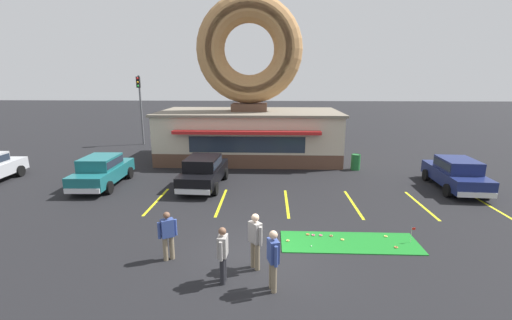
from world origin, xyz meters
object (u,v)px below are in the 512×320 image
at_px(car_teal, 102,170).
at_px(pedestrian_leather_jacket_man, 168,234).
at_px(pedestrian_blue_sweater_man, 273,258).
at_px(golf_ball, 311,246).
at_px(car_navy, 456,173).
at_px(car_black, 204,170).
at_px(putting_flag_pin, 413,231).
at_px(pedestrian_clipboard_woman, 223,252).
at_px(trash_bin, 356,162).
at_px(traffic_light_pole, 140,101).
at_px(pedestrian_hooded_kid, 255,238).

height_order(car_teal, pedestrian_leather_jacket_man, car_teal).
height_order(car_teal, pedestrian_blue_sweater_man, pedestrian_blue_sweater_man).
height_order(golf_ball, car_navy, car_navy).
xyz_separation_m(car_black, pedestrian_blue_sweater_man, (3.55, -8.94, 0.08)).
distance_m(putting_flag_pin, pedestrian_clipboard_woman, 6.69).
bearing_deg(trash_bin, putting_flag_pin, -92.47).
bearing_deg(pedestrian_leather_jacket_man, putting_flag_pin, 10.11).
xyz_separation_m(pedestrian_leather_jacket_man, traffic_light_pole, (-7.80, 19.02, 2.84)).
bearing_deg(pedestrian_leather_jacket_man, pedestrian_clipboard_woman, -31.61).
bearing_deg(pedestrian_clipboard_woman, traffic_light_pole, 115.60).
bearing_deg(golf_ball, trash_bin, 69.25).
xyz_separation_m(pedestrian_blue_sweater_man, pedestrian_leather_jacket_man, (-3.23, 1.46, -0.08)).
height_order(pedestrian_blue_sweater_man, traffic_light_pole, traffic_light_pole).
relative_size(car_black, pedestrian_leather_jacket_man, 2.94).
height_order(car_black, pedestrian_clipboard_woman, pedestrian_clipboard_woman).
bearing_deg(putting_flag_pin, car_navy, 53.40).
xyz_separation_m(pedestrian_hooded_kid, traffic_light_pole, (-10.51, 19.42, 2.75)).
distance_m(golf_ball, car_black, 8.19).
height_order(car_teal, pedestrian_hooded_kid, pedestrian_hooded_kid).
bearing_deg(pedestrian_leather_jacket_man, car_black, 92.52).
relative_size(car_black, pedestrian_clipboard_woman, 2.85).
xyz_separation_m(pedestrian_clipboard_woman, trash_bin, (6.58, 12.41, -0.40)).
xyz_separation_m(car_teal, pedestrian_clipboard_woman, (7.53, -8.52, 0.03)).
bearing_deg(pedestrian_blue_sweater_man, traffic_light_pole, 118.30).
height_order(pedestrian_clipboard_woman, trash_bin, pedestrian_clipboard_woman).
bearing_deg(pedestrian_clipboard_woman, pedestrian_leather_jacket_man, 148.39).
bearing_deg(putting_flag_pin, car_black, 144.01).
height_order(putting_flag_pin, car_teal, car_teal).
xyz_separation_m(golf_ball, car_navy, (8.04, 6.62, 0.82)).
bearing_deg(pedestrian_hooded_kid, putting_flag_pin, 19.03).
distance_m(pedestrian_leather_jacket_man, traffic_light_pole, 20.75).
height_order(putting_flag_pin, car_navy, car_navy).
distance_m(car_black, pedestrian_blue_sweater_man, 9.63).
xyz_separation_m(golf_ball, pedestrian_leather_jacket_man, (-4.53, -0.96, 0.82)).
xyz_separation_m(car_navy, car_teal, (-18.25, -0.19, 0.00)).
distance_m(car_teal, pedestrian_clipboard_woman, 11.37).
bearing_deg(car_black, trash_bin, 23.29).
distance_m(pedestrian_blue_sweater_man, pedestrian_clipboard_woman, 1.40).
height_order(pedestrian_leather_jacket_man, traffic_light_pole, traffic_light_pole).
bearing_deg(car_teal, pedestrian_blue_sweater_man, -44.80).
bearing_deg(car_navy, golf_ball, -140.56).
distance_m(car_navy, pedestrian_blue_sweater_man, 13.00).
relative_size(car_navy, pedestrian_clipboard_woman, 2.86).
bearing_deg(pedestrian_blue_sweater_man, car_teal, 135.20).
xyz_separation_m(putting_flag_pin, pedestrian_hooded_kid, (-5.30, -1.83, 0.52)).
xyz_separation_m(car_teal, pedestrian_leather_jacket_man, (5.67, -7.38, -0.00)).
distance_m(pedestrian_hooded_kid, pedestrian_leather_jacket_man, 2.74).
xyz_separation_m(car_teal, traffic_light_pole, (-2.13, 11.64, 2.84)).
distance_m(pedestrian_hooded_kid, pedestrian_clipboard_woman, 1.13).
bearing_deg(car_teal, car_navy, 0.61).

